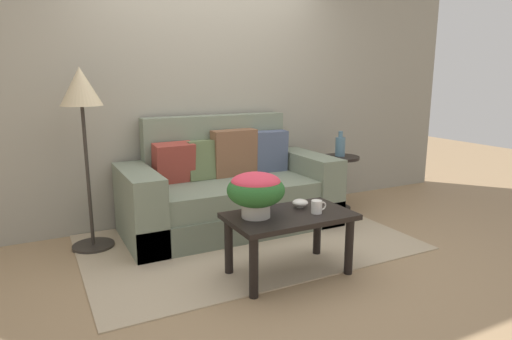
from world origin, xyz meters
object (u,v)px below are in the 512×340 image
Objects in this scene: snack_bowl at (300,203)px; side_table at (340,173)px; potted_plant at (256,190)px; table_vase at (340,146)px; coffee_mug at (317,207)px; floor_lamp at (82,105)px; coffee_table at (289,225)px; couch at (229,193)px.

side_table is at bearing 41.25° from snack_bowl.
potted_plant is at bearing -172.78° from snack_bowl.
snack_bowl is 1.63m from table_vase.
potted_plant is 0.45m from snack_bowl.
table_vase reaches higher than coffee_mug.
coffee_mug is 1.02× the size of snack_bowl.
floor_lamp is 1.63m from potted_plant.
coffee_mug reaches higher than coffee_table.
floor_lamp reaches higher than potted_plant.
coffee_table is 3.37× the size of table_vase.
potted_plant is (-1.61, -1.11, 0.26)m from side_table.
table_vase is at bearing 46.78° from coffee_mug.
snack_bowl is at bearing -83.13° from couch.
coffee_table is 0.22m from snack_bowl.
side_table is 1.71m from coffee_mug.
couch is 1.32× the size of floor_lamp.
side_table is (1.36, 1.16, 0.02)m from coffee_table.
snack_bowl reaches higher than coffee_table.
floor_lamp reaches higher than couch.
side_table reaches higher than coffee_mug.
couch is 1.20m from potted_plant.
floor_lamp is 2.05m from coffee_mug.
side_table is 4.87× the size of snack_bowl.
floor_lamp reaches higher than side_table.
floor_lamp is at bearing 179.04° from table_vase.
table_vase is at bearing -0.96° from floor_lamp.
couch is 1.55m from floor_lamp.
side_table is at bearing 46.47° from coffee_mug.
floor_lamp is (-1.24, 1.22, 0.84)m from coffee_table.
snack_bowl is (0.41, 0.05, -0.17)m from potted_plant.
couch is 1.09m from snack_bowl.
table_vase is (1.62, 1.12, 0.03)m from potted_plant.
snack_bowl is (1.40, -1.12, -0.73)m from floor_lamp.
couch is 1.27m from coffee_mug.
floor_lamp is at bearing 137.79° from coffee_mug.
couch reaches higher than snack_bowl.
coffee_mug is at bearing -22.28° from coffee_table.
floor_lamp is 3.70× the size of potted_plant.
couch reaches higher than side_table.
couch is 16.23× the size of coffee_mug.
floor_lamp reaches higher than table_vase.
couch is at bearing 88.56° from coffee_table.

